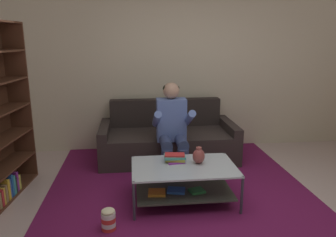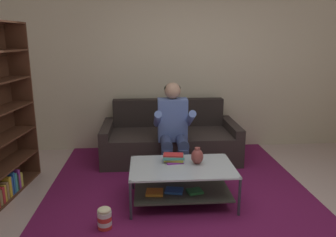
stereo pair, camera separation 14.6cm
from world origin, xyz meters
The scene contains 9 objects.
ground centered at (0.00, 0.00, 0.00)m, with size 16.80×16.80×0.00m, color #C3A9A4.
back_partition centered at (0.00, 2.46, 1.45)m, with size 8.40×0.12×2.90m, color beige.
couch centered at (-0.31, 1.91, 0.27)m, with size 1.93×0.92×0.82m.
person_seated_center centered at (-0.31, 1.37, 0.64)m, with size 0.50×0.58×1.17m.
coffee_table centered at (-0.29, 0.55, 0.27)m, with size 1.09×0.69×0.41m.
area_rug centered at (-0.30, 1.11, 0.01)m, with size 3.00×3.30×0.01m.
vase centered at (-0.12, 0.61, 0.50)m, with size 0.13×0.13×0.18m.
book_stack centered at (-0.36, 0.69, 0.46)m, with size 0.23×0.19×0.09m.
popcorn_tub centered at (-1.05, 0.09, 0.11)m, with size 0.13×0.13×0.22m.
Camera 1 is at (-0.81, -2.64, 1.72)m, focal length 35.00 mm.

